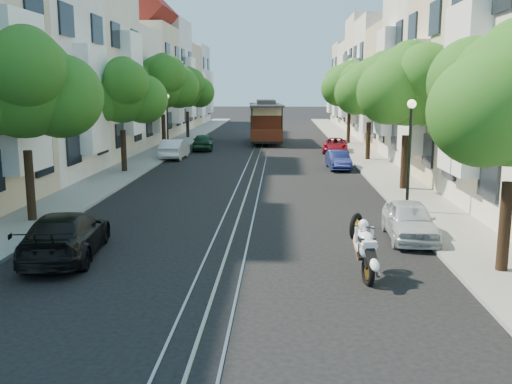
# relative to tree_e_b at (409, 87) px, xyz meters

# --- Properties ---
(ground) EXTENTS (200.00, 200.00, 0.00)m
(ground) POSITION_rel_tree_e_b_xyz_m (-7.26, 19.02, -4.73)
(ground) COLOR black
(ground) RESTS_ON ground
(sidewalk_east) EXTENTS (2.50, 80.00, 0.12)m
(sidewalk_east) POSITION_rel_tree_e_b_xyz_m (-0.01, 19.02, -4.67)
(sidewalk_east) COLOR gray
(sidewalk_east) RESTS_ON ground
(sidewalk_west) EXTENTS (2.50, 80.00, 0.12)m
(sidewalk_west) POSITION_rel_tree_e_b_xyz_m (-14.51, 19.02, -4.67)
(sidewalk_west) COLOR gray
(sidewalk_west) RESTS_ON ground
(rail_left) EXTENTS (0.06, 80.00, 0.02)m
(rail_left) POSITION_rel_tree_e_b_xyz_m (-7.81, 19.02, -4.72)
(rail_left) COLOR gray
(rail_left) RESTS_ON ground
(rail_slot) EXTENTS (0.06, 80.00, 0.02)m
(rail_slot) POSITION_rel_tree_e_b_xyz_m (-7.26, 19.02, -4.72)
(rail_slot) COLOR gray
(rail_slot) RESTS_ON ground
(rail_right) EXTENTS (0.06, 80.00, 0.02)m
(rail_right) POSITION_rel_tree_e_b_xyz_m (-6.71, 19.02, -4.72)
(rail_right) COLOR gray
(rail_right) RESTS_ON ground
(lane_line) EXTENTS (0.08, 80.00, 0.01)m
(lane_line) POSITION_rel_tree_e_b_xyz_m (-7.26, 19.02, -4.73)
(lane_line) COLOR tan
(lane_line) RESTS_ON ground
(townhouses_east) EXTENTS (7.75, 72.00, 12.00)m
(townhouses_east) POSITION_rel_tree_e_b_xyz_m (4.61, 18.94, 0.45)
(townhouses_east) COLOR beige
(townhouses_east) RESTS_ON ground
(townhouses_west) EXTENTS (7.75, 72.00, 11.76)m
(townhouses_west) POSITION_rel_tree_e_b_xyz_m (-19.13, 18.94, 0.35)
(townhouses_west) COLOR silver
(townhouses_west) RESTS_ON ground
(tree_e_b) EXTENTS (4.93, 4.08, 6.68)m
(tree_e_b) POSITION_rel_tree_e_b_xyz_m (0.00, 0.00, 0.00)
(tree_e_b) COLOR black
(tree_e_b) RESTS_ON ground
(tree_e_c) EXTENTS (4.84, 3.99, 6.52)m
(tree_e_c) POSITION_rel_tree_e_b_xyz_m (-0.00, 11.00, -0.13)
(tree_e_c) COLOR black
(tree_e_c) RESTS_ON ground
(tree_e_d) EXTENTS (5.01, 4.16, 6.85)m
(tree_e_d) POSITION_rel_tree_e_b_xyz_m (0.00, 22.00, 0.13)
(tree_e_d) COLOR black
(tree_e_d) RESTS_ON ground
(tree_w_a) EXTENTS (4.93, 4.08, 6.68)m
(tree_w_a) POSITION_rel_tree_e_b_xyz_m (-14.40, -7.00, 0.00)
(tree_w_a) COLOR black
(tree_w_a) RESTS_ON ground
(tree_w_b) EXTENTS (4.72, 3.87, 6.27)m
(tree_w_b) POSITION_rel_tree_e_b_xyz_m (-14.40, 5.00, -0.34)
(tree_w_b) COLOR black
(tree_w_b) RESTS_ON ground
(tree_w_c) EXTENTS (5.13, 4.28, 7.09)m
(tree_w_c) POSITION_rel_tree_e_b_xyz_m (-14.40, 16.00, 0.34)
(tree_w_c) COLOR black
(tree_w_c) RESTS_ON ground
(tree_w_d) EXTENTS (4.84, 3.99, 6.52)m
(tree_w_d) POSITION_rel_tree_e_b_xyz_m (-14.40, 27.00, -0.13)
(tree_w_d) COLOR black
(tree_w_d) RESTS_ON ground
(lamp_east) EXTENTS (0.32, 0.32, 4.16)m
(lamp_east) POSITION_rel_tree_e_b_xyz_m (-0.96, -4.98, -1.89)
(lamp_east) COLOR black
(lamp_east) RESTS_ON ground
(lamp_west) EXTENTS (0.32, 0.32, 4.16)m
(lamp_west) POSITION_rel_tree_e_b_xyz_m (-13.56, 13.02, -1.89)
(lamp_west) COLOR black
(lamp_west) RESTS_ON ground
(sportbike_rider) EXTENTS (0.63, 1.90, 1.60)m
(sportbike_rider) POSITION_rel_tree_e_b_xyz_m (-3.65, -12.46, -3.88)
(sportbike_rider) COLOR black
(sportbike_rider) RESTS_ON ground
(cable_car) EXTENTS (3.22, 8.90, 3.37)m
(cable_car) POSITION_rel_tree_e_b_xyz_m (-7.06, 23.17, -2.74)
(cable_car) COLOR black
(cable_car) RESTS_ON ground
(parked_car_e_near) EXTENTS (1.53, 3.57, 1.20)m
(parked_car_e_near) POSITION_rel_tree_e_b_xyz_m (-1.66, -8.57, -4.13)
(parked_car_e_near) COLOR silver
(parked_car_e_near) RESTS_ON ground
(parked_car_e_mid) EXTENTS (1.32, 3.36, 1.09)m
(parked_car_e_mid) POSITION_rel_tree_e_b_xyz_m (-2.36, 6.99, -4.19)
(parked_car_e_mid) COLOR #0E1446
(parked_car_e_mid) RESTS_ON ground
(parked_car_e_far) EXTENTS (2.17, 4.03, 1.07)m
(parked_car_e_far) POSITION_rel_tree_e_b_xyz_m (-1.73, 15.71, -4.20)
(parked_car_e_far) COLOR maroon
(parked_car_e_far) RESTS_ON ground
(parked_car_w_near) EXTENTS (2.33, 4.68, 1.31)m
(parked_car_w_near) POSITION_rel_tree_e_b_xyz_m (-11.71, -11.01, -4.08)
(parked_car_w_near) COLOR black
(parked_car_w_near) RESTS_ON ground
(parked_car_w_mid) EXTENTS (1.45, 4.00, 1.31)m
(parked_car_w_mid) POSITION_rel_tree_e_b_xyz_m (-12.86, 11.62, -4.08)
(parked_car_w_mid) COLOR silver
(parked_car_w_mid) RESTS_ON ground
(parked_car_w_far) EXTENTS (1.81, 3.82, 1.26)m
(parked_car_w_far) POSITION_rel_tree_e_b_xyz_m (-11.66, 16.84, -4.10)
(parked_car_w_far) COLOR #153521
(parked_car_w_far) RESTS_ON ground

